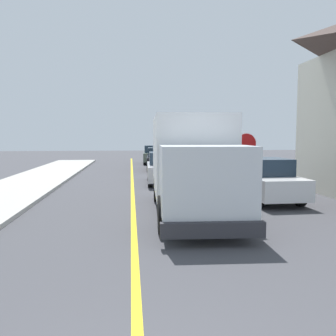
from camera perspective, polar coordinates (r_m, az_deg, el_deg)
centre_line_yellow at (r=12.24m, az=-5.63°, el=-6.80°), size 0.16×56.00×0.01m
box_truck at (r=11.73m, az=3.78°, el=1.39°), size 2.70×7.27×3.20m
parked_car_near at (r=18.99m, az=-0.60°, el=-0.10°), size 1.97×4.47×1.67m
parked_car_mid at (r=26.35m, az=-1.49°, el=1.38°), size 2.00×4.48×1.67m
parked_car_far at (r=32.59m, az=-2.39°, el=2.11°), size 2.00×4.48×1.67m
parked_van_across at (r=14.52m, az=15.30°, el=-1.92°), size 1.94×4.45×1.67m
stop_sign at (r=14.14m, az=12.50°, el=2.29°), size 0.80×0.10×2.65m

